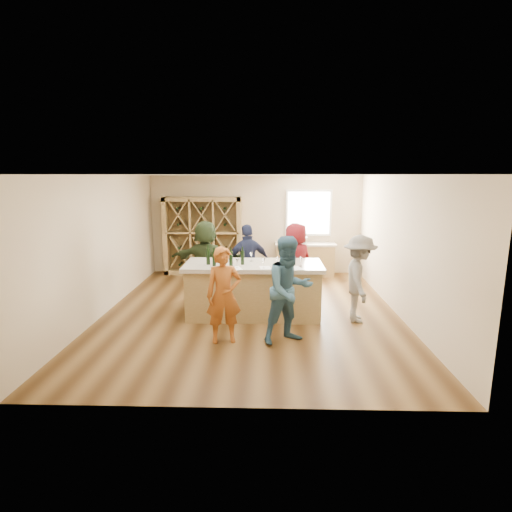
{
  "coord_description": "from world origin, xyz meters",
  "views": [
    {
      "loc": [
        0.33,
        -7.9,
        2.79
      ],
      "look_at": [
        0.1,
        0.2,
        1.15
      ],
      "focal_mm": 28.0,
      "sensor_mm": 36.0,
      "label": 1
    }
  ],
  "objects_px": {
    "wine_bottle_d": "(231,259)",
    "person_far_right": "(296,262)",
    "sink": "(298,240)",
    "person_near_right": "(289,290)",
    "person_far_mid": "(248,263)",
    "wine_bottle_e": "(242,258)",
    "person_server": "(359,279)",
    "wine_bottle_c": "(224,258)",
    "person_far_left": "(206,260)",
    "wine_bottle_a": "(208,257)",
    "person_near_left": "(224,295)",
    "wine_bottle_b": "(214,259)",
    "tasting_counter_base": "(254,292)",
    "wine_rack": "(203,236)"
  },
  "relations": [
    {
      "from": "tasting_counter_base",
      "to": "person_near_left",
      "type": "relative_size",
      "value": 1.59
    },
    {
      "from": "wine_bottle_b",
      "to": "wine_bottle_e",
      "type": "bearing_deg",
      "value": 12.86
    },
    {
      "from": "person_near_right",
      "to": "person_server",
      "type": "distance_m",
      "value": 1.73
    },
    {
      "from": "wine_bottle_e",
      "to": "tasting_counter_base",
      "type": "bearing_deg",
      "value": 27.25
    },
    {
      "from": "sink",
      "to": "person_far_mid",
      "type": "height_order",
      "value": "person_far_mid"
    },
    {
      "from": "wine_rack",
      "to": "tasting_counter_base",
      "type": "relative_size",
      "value": 0.85
    },
    {
      "from": "sink",
      "to": "person_near_right",
      "type": "height_order",
      "value": "person_near_right"
    },
    {
      "from": "wine_rack",
      "to": "person_far_left",
      "type": "height_order",
      "value": "wine_rack"
    },
    {
      "from": "tasting_counter_base",
      "to": "wine_bottle_a",
      "type": "height_order",
      "value": "wine_bottle_a"
    },
    {
      "from": "wine_rack",
      "to": "sink",
      "type": "relative_size",
      "value": 4.06
    },
    {
      "from": "person_far_mid",
      "to": "person_far_left",
      "type": "bearing_deg",
      "value": -21.16
    },
    {
      "from": "wine_bottle_c",
      "to": "person_near_right",
      "type": "bearing_deg",
      "value": -44.11
    },
    {
      "from": "person_server",
      "to": "wine_bottle_a",
      "type": "bearing_deg",
      "value": 93.53
    },
    {
      "from": "person_server",
      "to": "person_far_left",
      "type": "relative_size",
      "value": 0.93
    },
    {
      "from": "wine_bottle_a",
      "to": "person_far_right",
      "type": "height_order",
      "value": "person_far_right"
    },
    {
      "from": "wine_bottle_e",
      "to": "person_far_mid",
      "type": "height_order",
      "value": "person_far_mid"
    },
    {
      "from": "sink",
      "to": "wine_bottle_e",
      "type": "xyz_separation_m",
      "value": [
        -1.35,
        -3.5,
        0.2
      ]
    },
    {
      "from": "wine_bottle_b",
      "to": "person_near_left",
      "type": "relative_size",
      "value": 0.17
    },
    {
      "from": "sink",
      "to": "person_far_right",
      "type": "xyz_separation_m",
      "value": [
        -0.23,
        -2.33,
        -0.13
      ]
    },
    {
      "from": "person_near_right",
      "to": "person_near_left",
      "type": "bearing_deg",
      "value": 153.5
    },
    {
      "from": "wine_rack",
      "to": "sink",
      "type": "distance_m",
      "value": 2.7
    },
    {
      "from": "wine_bottle_e",
      "to": "person_server",
      "type": "distance_m",
      "value": 2.28
    },
    {
      "from": "wine_bottle_d",
      "to": "wine_bottle_a",
      "type": "bearing_deg",
      "value": 163.55
    },
    {
      "from": "wine_bottle_b",
      "to": "person_far_left",
      "type": "distance_m",
      "value": 1.38
    },
    {
      "from": "person_near_left",
      "to": "person_far_left",
      "type": "bearing_deg",
      "value": 94.16
    },
    {
      "from": "wine_bottle_e",
      "to": "sink",
      "type": "bearing_deg",
      "value": 68.93
    },
    {
      "from": "person_server",
      "to": "wine_rack",
      "type": "bearing_deg",
      "value": 50.17
    },
    {
      "from": "person_near_right",
      "to": "wine_bottle_e",
      "type": "bearing_deg",
      "value": 98.07
    },
    {
      "from": "wine_bottle_d",
      "to": "person_far_right",
      "type": "distance_m",
      "value": 1.91
    },
    {
      "from": "wine_bottle_d",
      "to": "person_server",
      "type": "bearing_deg",
      "value": 0.11
    },
    {
      "from": "wine_bottle_a",
      "to": "tasting_counter_base",
      "type": "bearing_deg",
      "value": 7.86
    },
    {
      "from": "wine_bottle_c",
      "to": "person_server",
      "type": "height_order",
      "value": "person_server"
    },
    {
      "from": "wine_bottle_d",
      "to": "person_near_left",
      "type": "distance_m",
      "value": 1.13
    },
    {
      "from": "wine_bottle_c",
      "to": "wine_rack",
      "type": "bearing_deg",
      "value": 105.61
    },
    {
      "from": "wine_rack",
      "to": "person_far_mid",
      "type": "height_order",
      "value": "wine_rack"
    },
    {
      "from": "wine_bottle_c",
      "to": "person_far_right",
      "type": "height_order",
      "value": "person_far_right"
    },
    {
      "from": "tasting_counter_base",
      "to": "person_far_right",
      "type": "xyz_separation_m",
      "value": [
        0.91,
        1.06,
        0.38
      ]
    },
    {
      "from": "wine_bottle_a",
      "to": "wine_bottle_b",
      "type": "relative_size",
      "value": 1.11
    },
    {
      "from": "sink",
      "to": "person_far_right",
      "type": "relative_size",
      "value": 0.31
    },
    {
      "from": "wine_bottle_e",
      "to": "person_near_right",
      "type": "bearing_deg",
      "value": -53.92
    },
    {
      "from": "wine_bottle_e",
      "to": "person_near_left",
      "type": "height_order",
      "value": "person_near_left"
    },
    {
      "from": "wine_bottle_d",
      "to": "sink",
      "type": "bearing_deg",
      "value": 66.85
    },
    {
      "from": "sink",
      "to": "wine_bottle_a",
      "type": "bearing_deg",
      "value": -119.88
    },
    {
      "from": "wine_bottle_a",
      "to": "wine_bottle_d",
      "type": "relative_size",
      "value": 1.06
    },
    {
      "from": "person_far_right",
      "to": "wine_bottle_c",
      "type": "bearing_deg",
      "value": 8.03
    },
    {
      "from": "wine_bottle_e",
      "to": "person_server",
      "type": "bearing_deg",
      "value": -3.66
    },
    {
      "from": "wine_bottle_b",
      "to": "wine_bottle_c",
      "type": "relative_size",
      "value": 1.04
    },
    {
      "from": "person_near_left",
      "to": "person_near_right",
      "type": "bearing_deg",
      "value": -9.76
    },
    {
      "from": "person_far_left",
      "to": "person_server",
      "type": "bearing_deg",
      "value": 169.4
    },
    {
      "from": "wine_bottle_b",
      "to": "wine_bottle_a",
      "type": "bearing_deg",
      "value": 139.79
    }
  ]
}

